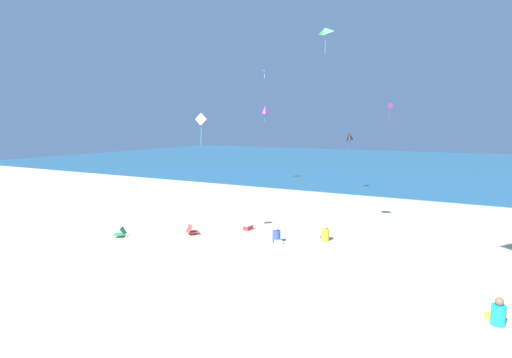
{
  "coord_description": "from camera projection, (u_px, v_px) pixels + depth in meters",
  "views": [
    {
      "loc": [
        8.28,
        -6.56,
        5.81
      ],
      "look_at": [
        0.0,
        8.53,
        3.52
      ],
      "focal_mm": 28.87,
      "sensor_mm": 36.0,
      "label": 1
    }
  ],
  "objects": [
    {
      "name": "ground_plane",
      "position": [
        271.0,
        250.0,
        19.11
      ],
      "size": [
        120.0,
        120.0,
        0.0
      ],
      "primitive_type": "plane",
      "color": "beige"
    },
    {
      "name": "ocean_water",
      "position": [
        415.0,
        164.0,
        59.74
      ],
      "size": [
        120.0,
        60.0,
        0.05
      ],
      "primitive_type": "cube",
      "color": "#236084",
      "rests_on": "ground_plane"
    },
    {
      "name": "beach_chair_far_right",
      "position": [
        192.0,
        230.0,
        21.78
      ],
      "size": [
        0.76,
        0.79,
        0.54
      ],
      "rotation": [
        0.0,
        0.0,
        1.0
      ],
      "color": "#D13D3D",
      "rests_on": "ground_plane"
    },
    {
      "name": "beach_chair_near_camera",
      "position": [
        121.0,
        233.0,
        21.3
      ],
      "size": [
        0.75,
        0.73,
        0.51
      ],
      "rotation": [
        0.0,
        0.0,
        3.66
      ],
      "color": "#2D9956",
      "rests_on": "ground_plane"
    },
    {
      "name": "cooler_box",
      "position": [
        248.0,
        227.0,
        22.8
      ],
      "size": [
        0.41,
        0.56,
        0.28
      ],
      "rotation": [
        0.0,
        0.0,
        1.43
      ],
      "color": "red",
      "rests_on": "ground_plane"
    },
    {
      "name": "person_0",
      "position": [
        277.0,
        237.0,
        20.3
      ],
      "size": [
        0.72,
        0.69,
        0.83
      ],
      "rotation": [
        0.0,
        0.0,
        5.57
      ],
      "color": "blue",
      "rests_on": "ground_plane"
    },
    {
      "name": "person_1",
      "position": [
        325.0,
        235.0,
        20.66
      ],
      "size": [
        0.63,
        0.75,
        0.83
      ],
      "rotation": [
        0.0,
        0.0,
        2.08
      ],
      "color": "yellow",
      "rests_on": "ground_plane"
    },
    {
      "name": "person_2",
      "position": [
        498.0,
        314.0,
        12.0
      ],
      "size": [
        0.61,
        0.74,
        0.83
      ],
      "rotation": [
        0.0,
        0.0,
        2.05
      ],
      "color": "#19ADB2",
      "rests_on": "ground_plane"
    },
    {
      "name": "kite_black",
      "position": [
        349.0,
        136.0,
        35.07
      ],
      "size": [
        0.75,
        0.66,
        1.43
      ],
      "rotation": [
        0.0,
        0.0,
        1.46
      ],
      "color": "black"
    },
    {
      "name": "kite_white",
      "position": [
        201.0,
        121.0,
        19.3
      ],
      "size": [
        0.57,
        0.2,
        1.49
      ],
      "rotation": [
        0.0,
        0.0,
        3.5
      ],
      "color": "white"
    },
    {
      "name": "kite_purple",
      "position": [
        265.0,
        110.0,
        40.15
      ],
      "size": [
        0.82,
        0.85,
        1.52
      ],
      "rotation": [
        0.0,
        0.0,
        6.06
      ],
      "color": "purple"
    },
    {
      "name": "kite_magenta",
      "position": [
        390.0,
        107.0,
        37.49
      ],
      "size": [
        0.48,
        0.34,
        1.54
      ],
      "rotation": [
        0.0,
        0.0,
        0.88
      ],
      "color": "#DB3DA8"
    },
    {
      "name": "kite_blue",
      "position": [
        265.0,
        70.0,
        39.87
      ],
      "size": [
        0.49,
        0.52,
        0.85
      ],
      "rotation": [
        0.0,
        0.0,
        4.17
      ],
      "color": "blue"
    },
    {
      "name": "kite_green",
      "position": [
        325.0,
        31.0,
        18.75
      ],
      "size": [
        0.77,
        0.69,
        1.28
      ],
      "rotation": [
        0.0,
        0.0,
        2.79
      ],
      "color": "green"
    }
  ]
}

